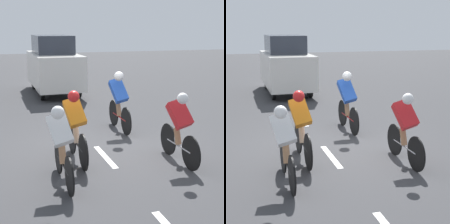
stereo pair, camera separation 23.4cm
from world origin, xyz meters
The scene contains 8 objects.
ground_plane centered at (0.00, 0.00, 0.00)m, with size 60.00×60.00×0.00m, color #38383A.
lane_stripe_mid centered at (0.00, 0.52, 0.00)m, with size 0.12×1.40×0.01m, color white.
lane_stripe_far centered at (0.00, -2.68, 0.00)m, with size 0.12×1.40×0.01m, color white.
cyclist_orange centered at (0.65, 0.66, 0.78)m, with size 0.44×1.73×1.50m.
cyclist_blue centered at (-0.91, -1.26, 0.84)m, with size 0.45×1.69×1.58m.
cyclist_red centered at (-1.27, 1.32, 0.77)m, with size 0.45×1.62×1.47m.
cyclist_white centered at (1.12, 1.66, 0.76)m, with size 0.44×1.66×1.45m.
support_car centered at (-0.27, -7.40, 1.14)m, with size 1.70×4.18×2.30m.
Camera 1 is at (2.16, 7.59, 2.67)m, focal length 60.00 mm.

